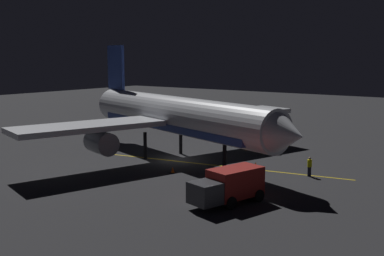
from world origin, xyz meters
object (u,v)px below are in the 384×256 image
at_px(airliner, 173,116).
at_px(ground_crew_worker, 310,167).
at_px(catering_truck, 262,136).
at_px(baggage_truck, 229,186).
at_px(traffic_cone_near_left, 219,178).
at_px(traffic_cone_under_wing, 256,165).
at_px(traffic_cone_near_right, 173,170).

distance_m(airliner, ground_crew_worker, 14.63).
distance_m(catering_truck, ground_crew_worker, 13.90).
distance_m(baggage_truck, catering_truck, 22.17).
height_order(catering_truck, traffic_cone_near_left, catering_truck).
bearing_deg(airliner, baggage_truck, 53.75).
bearing_deg(catering_truck, traffic_cone_under_wing, 25.08).
relative_size(ground_crew_worker, traffic_cone_near_right, 3.16).
relative_size(airliner, traffic_cone_under_wing, 61.01).
height_order(traffic_cone_near_left, traffic_cone_near_right, same).
bearing_deg(traffic_cone_near_right, traffic_cone_near_left, 90.64).
bearing_deg(traffic_cone_near_left, airliner, -117.79).
bearing_deg(traffic_cone_near_left, baggage_truck, 40.30).
height_order(baggage_truck, ground_crew_worker, baggage_truck).
distance_m(airliner, baggage_truck, 15.86).
bearing_deg(traffic_cone_near_left, ground_crew_worker, 138.05).
bearing_deg(traffic_cone_near_right, airliner, -141.62).
height_order(catering_truck, ground_crew_worker, catering_truck).
distance_m(traffic_cone_near_left, traffic_cone_near_right, 4.95).
relative_size(ground_crew_worker, traffic_cone_near_left, 3.16).
xyz_separation_m(traffic_cone_near_right, traffic_cone_under_wing, (-6.35, 5.03, 0.00)).
xyz_separation_m(airliner, traffic_cone_near_left, (4.52, 8.57, -4.21)).
bearing_deg(traffic_cone_under_wing, baggage_truck, 19.48).
relative_size(catering_truck, traffic_cone_near_right, 11.48).
height_order(airliner, traffic_cone_near_left, airliner).
distance_m(traffic_cone_near_left, traffic_cone_under_wing, 6.30).
height_order(ground_crew_worker, traffic_cone_near_left, ground_crew_worker).
distance_m(airliner, traffic_cone_near_right, 7.19).
bearing_deg(baggage_truck, traffic_cone_near_left, -139.70).
relative_size(airliner, traffic_cone_near_right, 61.01).
height_order(baggage_truck, traffic_cone_near_left, baggage_truck).
bearing_deg(traffic_cone_under_wing, traffic_cone_near_right, -38.39).
xyz_separation_m(baggage_truck, traffic_cone_under_wing, (-10.96, -3.88, -1.03)).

